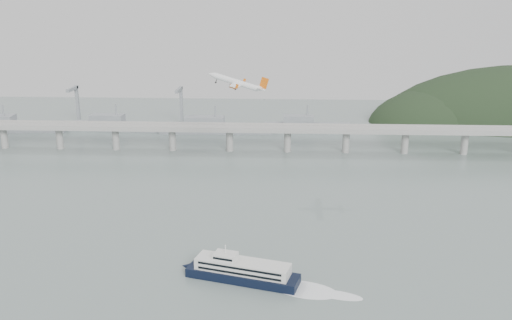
{
  "coord_description": "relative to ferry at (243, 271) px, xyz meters",
  "views": [
    {
      "loc": [
        15.12,
        -251.24,
        128.89
      ],
      "look_at": [
        0.0,
        55.0,
        36.0
      ],
      "focal_mm": 38.0,
      "sensor_mm": 36.0,
      "label": 1
    }
  ],
  "objects": [
    {
      "name": "distant_fleet",
      "position": [
        -152.86,
        287.42,
        1.68
      ],
      "size": [
        453.0,
        60.9,
        40.0
      ],
      "color": "gray",
      "rests_on": "ground"
    },
    {
      "name": "bridge",
      "position": [
        1.35,
        222.34,
        13.11
      ],
      "size": [
        800.0,
        22.0,
        23.9
      ],
      "color": "#979794",
      "rests_on": "ground"
    },
    {
      "name": "ground",
      "position": [
        2.5,
        22.34,
        -4.54
      ],
      "size": [
        900.0,
        900.0,
        0.0
      ],
      "primitive_type": "plane",
      "color": "slate",
      "rests_on": "ground"
    },
    {
      "name": "ferry",
      "position": [
        0.0,
        0.0,
        0.0
      ],
      "size": [
        87.01,
        32.9,
        16.74
      ],
      "rotation": [
        0.0,
        0.0,
        -0.27
      ],
      "color": "black",
      "rests_on": "ground"
    },
    {
      "name": "airliner",
      "position": [
        -11.82,
        122.87,
        70.22
      ],
      "size": [
        40.78,
        36.79,
        14.23
      ],
      "rotation": [
        0.05,
        -0.28,
        3.07
      ],
      "color": "white",
      "rests_on": "ground"
    }
  ]
}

